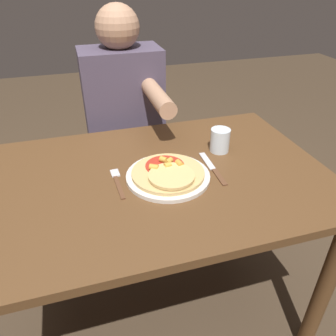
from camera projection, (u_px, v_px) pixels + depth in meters
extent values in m
plane|color=#423323|center=(157.00, 308.00, 1.52)|extent=(8.00, 8.00, 0.00)
cube|color=brown|center=(154.00, 179.00, 1.13)|extent=(1.21, 0.79, 0.03)
cylinder|color=brown|center=(324.00, 289.00, 1.19)|extent=(0.06, 0.06, 0.71)
cylinder|color=brown|center=(19.00, 226.00, 1.47)|extent=(0.06, 0.06, 0.71)
cylinder|color=brown|center=(239.00, 186.00, 1.73)|extent=(0.06, 0.06, 0.71)
cylinder|color=silver|center=(168.00, 176.00, 1.11)|extent=(0.28, 0.28, 0.01)
cylinder|color=tan|center=(168.00, 173.00, 1.10)|extent=(0.25, 0.25, 0.01)
cylinder|color=#B22D1E|center=(165.00, 166.00, 1.12)|extent=(0.14, 0.14, 0.00)
cylinder|color=#DDB771|center=(171.00, 176.00, 1.06)|extent=(0.15, 0.15, 0.01)
cylinder|color=gold|center=(153.00, 167.00, 1.09)|extent=(0.04, 0.03, 0.02)
cylinder|color=gold|center=(168.00, 165.00, 1.10)|extent=(0.03, 0.02, 0.02)
cylinder|color=gold|center=(163.00, 159.00, 1.14)|extent=(0.03, 0.03, 0.02)
cylinder|color=gold|center=(179.00, 164.00, 1.11)|extent=(0.02, 0.03, 0.02)
cylinder|color=gold|center=(169.00, 161.00, 1.13)|extent=(0.03, 0.03, 0.02)
cube|color=brown|center=(119.00, 187.00, 1.06)|extent=(0.02, 0.13, 0.00)
cube|color=silver|center=(115.00, 173.00, 1.13)|extent=(0.03, 0.05, 0.00)
cube|color=brown|center=(219.00, 177.00, 1.11)|extent=(0.02, 0.10, 0.00)
cube|color=silver|center=(207.00, 161.00, 1.20)|extent=(0.03, 0.12, 0.00)
cylinder|color=silver|center=(220.00, 140.00, 1.25)|extent=(0.07, 0.07, 0.09)
cylinder|color=#2D2D38|center=(115.00, 198.00, 1.84)|extent=(0.11, 0.11, 0.48)
cylinder|color=#2D2D38|center=(144.00, 193.00, 1.88)|extent=(0.11, 0.11, 0.48)
cube|color=#4C4256|center=(123.00, 109.00, 1.58)|extent=(0.36, 0.22, 0.57)
sphere|color=tan|center=(116.00, 27.00, 1.38)|extent=(0.19, 0.19, 0.19)
cylinder|color=tan|center=(158.00, 97.00, 1.32)|extent=(0.07, 0.30, 0.07)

